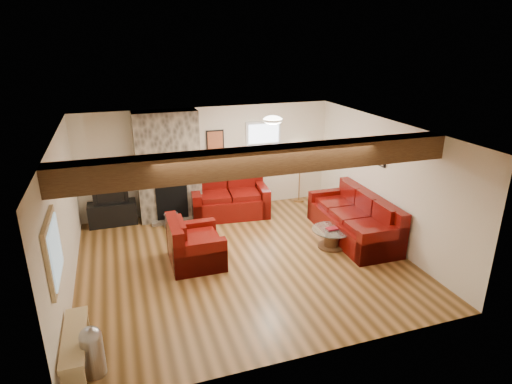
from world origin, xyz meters
TOP-DOWN VIEW (x-y plane):
  - room at (0.00, 0.00)m, footprint 8.00×8.00m
  - oak_beam at (0.00, -1.25)m, footprint 6.00×0.36m
  - chimney_breast at (-1.00, 2.49)m, footprint 1.40×0.67m
  - back_window at (1.35, 2.71)m, footprint 0.90×0.08m
  - hatch_window at (-2.96, -1.50)m, footprint 0.08×1.00m
  - ceiling_dome at (0.90, 0.90)m, footprint 0.40×0.40m
  - artwork_back at (0.15, 2.71)m, footprint 0.42×0.06m
  - artwork_right at (2.96, 0.30)m, footprint 0.06×0.55m
  - sofa_three at (2.48, 0.25)m, footprint 1.06×2.42m
  - loveseat at (0.33, 2.23)m, footprint 1.87×1.20m
  - armchair_red at (-0.86, 0.22)m, footprint 0.96×1.09m
  - coffee_table at (1.84, -0.03)m, footprint 0.80×0.80m
  - tv_cabinet at (-2.30, 2.53)m, footprint 1.04×0.42m
  - television at (-2.30, 2.53)m, footprint 0.75×0.10m
  - floor_lamp at (2.27, 2.55)m, footprint 0.39×0.39m
  - pine_bench at (-2.83, -1.95)m, footprint 0.29×1.23m
  - pedal_bin at (-2.62, -2.18)m, footprint 0.35×0.35m
  - coal_bucket at (-1.07, 2.00)m, footprint 0.33×0.33m

SIDE VIEW (x-z plane):
  - coal_bucket at x=-1.07m, z-range 0.00..0.31m
  - coffee_table at x=1.84m, z-range -0.01..0.41m
  - pine_bench at x=-2.83m, z-range 0.00..0.46m
  - tv_cabinet at x=-2.30m, z-range 0.00..0.52m
  - pedal_bin at x=-2.62m, z-range 0.00..0.69m
  - armchair_red at x=-0.86m, z-range 0.00..0.88m
  - sofa_three at x=2.48m, z-range 0.00..0.93m
  - loveseat at x=0.33m, z-range 0.00..0.94m
  - television at x=-2.30m, z-range 0.52..0.95m
  - chimney_breast at x=-1.00m, z-range -0.03..2.47m
  - room at x=0.00m, z-range -2.75..5.25m
  - floor_lamp at x=2.27m, z-range 0.54..2.05m
  - hatch_window at x=-2.96m, z-range 1.00..1.90m
  - back_window at x=1.35m, z-range 1.00..2.10m
  - artwork_back at x=0.15m, z-range 1.44..1.96m
  - artwork_right at x=2.96m, z-range 1.54..1.96m
  - oak_beam at x=0.00m, z-range 2.12..2.50m
  - ceiling_dome at x=0.90m, z-range 2.35..2.53m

